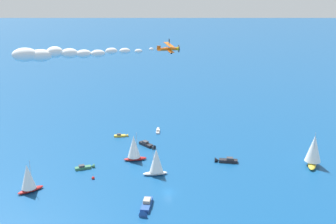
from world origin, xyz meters
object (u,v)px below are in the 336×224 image
at_px(sailboat_outer_ring_c, 28,178).
at_px(sailboat_outer_ring_d, 134,148).
at_px(motorboat_far_port, 86,167).
at_px(biplane_lead, 169,49).
at_px(sailboat_outer_ring_f, 156,162).
at_px(motorboat_trailing, 146,207).
at_px(motorboat_offshore, 225,160).
at_px(motorboat_inshore, 148,145).
at_px(wingwalker_lead, 169,41).
at_px(sailboat_mid_cluster, 314,150).
at_px(marker_buoy, 93,178).
at_px(motorboat_near_centre, 122,136).
at_px(motorboat_outer_ring_b, 158,131).

height_order(sailboat_outer_ring_c, sailboat_outer_ring_d, sailboat_outer_ring_d).
height_order(motorboat_far_port, biplane_lead, biplane_lead).
distance_m(motorboat_far_port, sailboat_outer_ring_c, 23.83).
bearing_deg(sailboat_outer_ring_c, biplane_lead, 131.97).
bearing_deg(sailboat_outer_ring_f, sailboat_outer_ring_c, -30.87).
xyz_separation_m(motorboat_trailing, sailboat_outer_ring_d, (-22.23, -29.16, 4.53)).
relative_size(motorboat_offshore, biplane_lead, 1.24).
height_order(motorboat_inshore, biplane_lead, biplane_lead).
height_order(motorboat_far_port, wingwalker_lead, wingwalker_lead).
bearing_deg(biplane_lead, motorboat_offshore, 179.70).
xyz_separation_m(motorboat_far_port, biplane_lead, (-7.74, 35.47, 47.20)).
distance_m(sailboat_outer_ring_c, wingwalker_lead, 64.67).
xyz_separation_m(motorboat_inshore, sailboat_mid_cluster, (-29.05, 60.31, 5.68)).
xyz_separation_m(motorboat_far_port, motorboat_trailing, (4.72, 37.23, 0.23)).
bearing_deg(biplane_lead, motorboat_trailing, 8.05).
distance_m(sailboat_outer_ring_d, marker_buoy, 21.50).
relative_size(motorboat_offshore, motorboat_trailing, 0.88).
xyz_separation_m(motorboat_near_centre, motorboat_far_port, (31.58, 15.57, 0.07)).
distance_m(sailboat_outer_ring_d, biplane_lead, 51.45).
distance_m(sailboat_outer_ring_f, wingwalker_lead, 46.84).
bearing_deg(biplane_lead, motorboat_far_port, -77.69).
xyz_separation_m(motorboat_inshore, sailboat_outer_ring_f, (17.07, 21.52, 4.55)).
height_order(motorboat_outer_ring_b, biplane_lead, biplane_lead).
bearing_deg(marker_buoy, motorboat_outer_ring_b, -161.79).
height_order(motorboat_offshore, wingwalker_lead, wingwalker_lead).
xyz_separation_m(motorboat_offshore, biplane_lead, (32.67, -0.17, 47.08)).
height_order(sailboat_mid_cluster, sailboat_outer_ring_c, sailboat_mid_cluster).
distance_m(marker_buoy, biplane_lead, 55.40).
xyz_separation_m(sailboat_mid_cluster, wingwalker_lead, (52.71, -26.52, 43.58)).
bearing_deg(sailboat_outer_ring_c, sailboat_mid_cluster, 143.81).
distance_m(motorboat_far_port, motorboat_offshore, 53.88).
relative_size(motorboat_outer_ring_b, sailboat_outer_ring_c, 0.52).
xyz_separation_m(sailboat_outer_ring_d, sailboat_outer_ring_f, (3.27, 15.28, -0.10)).
xyz_separation_m(motorboat_near_centre, motorboat_trailing, (36.30, 52.79, 0.30)).
height_order(motorboat_offshore, sailboat_outer_ring_d, sailboat_outer_ring_d).
xyz_separation_m(motorboat_near_centre, motorboat_outer_ring_b, (-16.09, 7.77, -0.01)).
bearing_deg(motorboat_far_port, motorboat_offshore, 138.59).
height_order(sailboat_outer_ring_c, biplane_lead, biplane_lead).
bearing_deg(motorboat_trailing, sailboat_outer_ring_c, -62.83).
relative_size(motorboat_trailing, motorboat_outer_ring_b, 1.69).
bearing_deg(biplane_lead, motorboat_outer_ring_b, -132.71).
bearing_deg(sailboat_mid_cluster, motorboat_inshore, -64.28).
xyz_separation_m(motorboat_outer_ring_b, sailboat_outer_ring_c, (71.05, 8.67, 4.62)).
relative_size(motorboat_trailing, wingwalker_lead, 5.56).
bearing_deg(motorboat_far_port, sailboat_outer_ring_d, 155.26).
relative_size(sailboat_outer_ring_c, wingwalker_lead, 6.31).
height_order(biplane_lead, wingwalker_lead, wingwalker_lead).
height_order(motorboat_far_port, motorboat_outer_ring_b, motorboat_far_port).
relative_size(motorboat_trailing, sailboat_outer_ring_c, 0.88).
height_order(motorboat_inshore, sailboat_outer_ring_c, sailboat_outer_ring_c).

